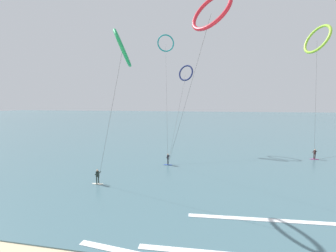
{
  "coord_description": "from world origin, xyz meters",
  "views": [
    {
      "loc": [
        5.0,
        -4.01,
        9.38
      ],
      "look_at": [
        0.0,
        22.71,
        6.39
      ],
      "focal_mm": 23.77,
      "sensor_mm": 36.0,
      "label": 1
    }
  ],
  "objects_px": {
    "surfer_cobalt": "(168,160)",
    "kite_emerald": "(122,48)",
    "kite_crimson": "(211,12)",
    "kite_lime": "(317,39)",
    "surfer_magenta": "(315,155)",
    "kite_navy": "(186,73)",
    "surfer_ivory": "(98,178)",
    "kite_teal": "(166,43)"
  },
  "relations": [
    {
      "from": "surfer_cobalt",
      "to": "kite_emerald",
      "type": "xyz_separation_m",
      "value": [
        -2.74,
        -9.86,
        13.81
      ]
    },
    {
      "from": "kite_crimson",
      "to": "kite_lime",
      "type": "distance_m",
      "value": 27.46
    },
    {
      "from": "surfer_magenta",
      "to": "kite_emerald",
      "type": "bearing_deg",
      "value": 111.85
    },
    {
      "from": "kite_lime",
      "to": "surfer_magenta",
      "type": "bearing_deg",
      "value": -34.1
    },
    {
      "from": "surfer_magenta",
      "to": "kite_navy",
      "type": "distance_m",
      "value": 25.82
    },
    {
      "from": "kite_crimson",
      "to": "kite_lime",
      "type": "bearing_deg",
      "value": 88.21
    },
    {
      "from": "surfer_cobalt",
      "to": "kite_crimson",
      "type": "height_order",
      "value": "kite_crimson"
    },
    {
      "from": "surfer_ivory",
      "to": "kite_navy",
      "type": "xyz_separation_m",
      "value": [
        7.75,
        20.35,
        13.92
      ]
    },
    {
      "from": "surfer_cobalt",
      "to": "kite_teal",
      "type": "relative_size",
      "value": 0.07
    },
    {
      "from": "surfer_ivory",
      "to": "surfer_magenta",
      "type": "height_order",
      "value": "same"
    },
    {
      "from": "surfer_cobalt",
      "to": "kite_lime",
      "type": "height_order",
      "value": "kite_lime"
    },
    {
      "from": "kite_teal",
      "to": "kite_lime",
      "type": "bearing_deg",
      "value": 172.94
    },
    {
      "from": "surfer_ivory",
      "to": "kite_teal",
      "type": "xyz_separation_m",
      "value": [
        3.14,
        23.91,
        20.45
      ]
    },
    {
      "from": "surfer_magenta",
      "to": "kite_navy",
      "type": "height_order",
      "value": "kite_navy"
    },
    {
      "from": "surfer_magenta",
      "to": "kite_teal",
      "type": "height_order",
      "value": "kite_teal"
    },
    {
      "from": "kite_navy",
      "to": "kite_lime",
      "type": "bearing_deg",
      "value": 26.6
    },
    {
      "from": "kite_teal",
      "to": "kite_navy",
      "type": "height_order",
      "value": "kite_teal"
    },
    {
      "from": "surfer_cobalt",
      "to": "kite_crimson",
      "type": "xyz_separation_m",
      "value": [
        5.86,
        -9.37,
        16.87
      ]
    },
    {
      "from": "surfer_magenta",
      "to": "kite_crimson",
      "type": "distance_m",
      "value": 29.23
    },
    {
      "from": "surfer_cobalt",
      "to": "surfer_ivory",
      "type": "distance_m",
      "value": 11.01
    },
    {
      "from": "kite_emerald",
      "to": "kite_navy",
      "type": "xyz_separation_m",
      "value": [
        4.06,
        21.27,
        0.11
      ]
    },
    {
      "from": "surfer_cobalt",
      "to": "kite_lime",
      "type": "relative_size",
      "value": 0.08
    },
    {
      "from": "surfer_magenta",
      "to": "kite_emerald",
      "type": "distance_m",
      "value": 33.78
    },
    {
      "from": "kite_navy",
      "to": "surfer_cobalt",
      "type": "bearing_deg",
      "value": -70.33
    },
    {
      "from": "kite_teal",
      "to": "surfer_magenta",
      "type": "bearing_deg",
      "value": 164.28
    },
    {
      "from": "kite_lime",
      "to": "surfer_cobalt",
      "type": "bearing_deg",
      "value": -86.36
    },
    {
      "from": "surfer_magenta",
      "to": "kite_lime",
      "type": "bearing_deg",
      "value": -24.13
    },
    {
      "from": "surfer_ivory",
      "to": "kite_teal",
      "type": "height_order",
      "value": "kite_teal"
    },
    {
      "from": "kite_crimson",
      "to": "kite_teal",
      "type": "relative_size",
      "value": 0.86
    },
    {
      "from": "surfer_cobalt",
      "to": "surfer_ivory",
      "type": "relative_size",
      "value": 1.0
    },
    {
      "from": "surfer_ivory",
      "to": "kite_emerald",
      "type": "distance_m",
      "value": 14.32
    },
    {
      "from": "kite_teal",
      "to": "kite_crimson",
      "type": "bearing_deg",
      "value": 110.82
    },
    {
      "from": "kite_teal",
      "to": "surfer_cobalt",
      "type": "bearing_deg",
      "value": 102.59
    },
    {
      "from": "kite_lime",
      "to": "kite_navy",
      "type": "distance_m",
      "value": 22.8
    },
    {
      "from": "surfer_ivory",
      "to": "kite_navy",
      "type": "relative_size",
      "value": 0.1
    },
    {
      "from": "kite_emerald",
      "to": "surfer_ivory",
      "type": "bearing_deg",
      "value": 61.3
    },
    {
      "from": "kite_crimson",
      "to": "kite_lime",
      "type": "relative_size",
      "value": 0.88
    },
    {
      "from": "kite_crimson",
      "to": "kite_teal",
      "type": "height_order",
      "value": "kite_teal"
    },
    {
      "from": "surfer_magenta",
      "to": "kite_lime",
      "type": "xyz_separation_m",
      "value": [
        0.82,
        4.0,
        19.04
      ]
    },
    {
      "from": "surfer_cobalt",
      "to": "kite_teal",
      "type": "distance_m",
      "value": 25.55
    },
    {
      "from": "surfer_magenta",
      "to": "kite_teal",
      "type": "xyz_separation_m",
      "value": [
        -26.0,
        7.44,
        20.45
      ]
    },
    {
      "from": "kite_emerald",
      "to": "surfer_cobalt",
      "type": "bearing_deg",
      "value": -30.27
    }
  ]
}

